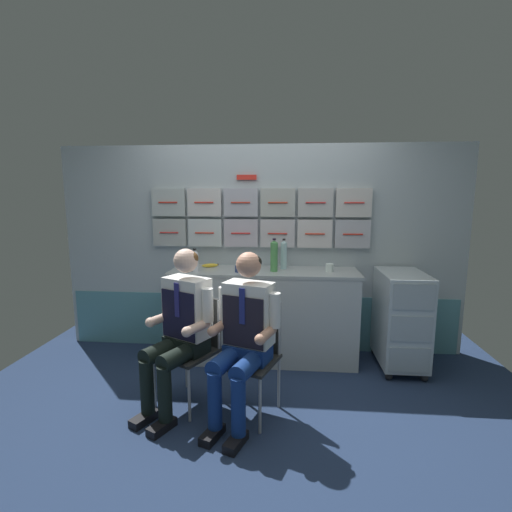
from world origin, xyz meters
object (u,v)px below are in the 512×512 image
object	(u,v)px
coffee_cup_spare	(330,267)
snack_banana	(210,265)
folding_chair_center	(253,345)
crew_member_center	(244,331)
water_bottle_clear	(195,261)
service_trolley	(401,317)
crew_member_left	(180,323)
folding_chair_left	(195,338)

from	to	relation	value
coffee_cup_spare	snack_banana	xyz separation A→B (m)	(-1.20, 0.10, -0.02)
folding_chair_center	crew_member_center	size ratio (longest dim) A/B	0.67
water_bottle_clear	service_trolley	bearing A→B (deg)	1.19
crew_member_center	coffee_cup_spare	world-z (taller)	crew_member_center
crew_member_center	coffee_cup_spare	bearing A→B (deg)	55.86
service_trolley	snack_banana	size ratio (longest dim) A/B	5.40
crew_member_left	water_bottle_clear	bearing A→B (deg)	95.66
crew_member_left	coffee_cup_spare	xyz separation A→B (m)	(1.21, 0.94, 0.27)
folding_chair_left	snack_banana	distance (m)	0.99
crew_member_left	folding_chair_center	bearing A→B (deg)	4.10
service_trolley	folding_chair_center	bearing A→B (deg)	-148.53
folding_chair_left	service_trolley	bearing A→B (deg)	21.43
crew_member_left	snack_banana	world-z (taller)	crew_member_left
water_bottle_clear	coffee_cup_spare	size ratio (longest dim) A/B	3.02
snack_banana	water_bottle_clear	bearing A→B (deg)	-112.95
crew_member_left	snack_banana	bearing A→B (deg)	89.11
snack_banana	folding_chair_center	bearing A→B (deg)	-61.70
folding_chair_center	water_bottle_clear	xyz separation A→B (m)	(-0.64, 0.77, 0.51)
folding_chair_left	folding_chair_center	bearing A→B (deg)	-12.07
crew_member_left	crew_member_center	xyz separation A→B (m)	(0.50, -0.11, -0.00)
water_bottle_clear	snack_banana	bearing A→B (deg)	67.05
folding_chair_center	crew_member_center	distance (m)	0.23
coffee_cup_spare	folding_chair_left	bearing A→B (deg)	-145.09
water_bottle_clear	snack_banana	size ratio (longest dim) A/B	1.32
folding_chair_center	coffee_cup_spare	size ratio (longest dim) A/B	11.14
folding_chair_left	crew_member_center	size ratio (longest dim) A/B	0.67
service_trolley	folding_chair_center	size ratio (longest dim) A/B	1.11
folding_chair_center	water_bottle_clear	world-z (taller)	water_bottle_clear
crew_member_center	snack_banana	bearing A→B (deg)	112.81
folding_chair_left	snack_banana	bearing A→B (deg)	93.67
crew_member_center	folding_chair_center	bearing A→B (deg)	70.28
service_trolley	water_bottle_clear	size ratio (longest dim) A/B	4.10
crew_member_center	folding_chair_left	bearing A→B (deg)	149.23
service_trolley	crew_member_left	world-z (taller)	crew_member_left
service_trolley	crew_member_center	xyz separation A→B (m)	(-1.38, -0.96, 0.18)
service_trolley	water_bottle_clear	world-z (taller)	water_bottle_clear
crew_member_left	coffee_cup_spare	world-z (taller)	crew_member_left
crew_member_center	snack_banana	distance (m)	1.27
crew_member_left	coffee_cup_spare	bearing A→B (deg)	37.71
crew_member_left	folding_chair_center	xyz separation A→B (m)	(0.55, 0.04, -0.17)
crew_member_left	crew_member_center	world-z (taller)	crew_member_left
water_bottle_clear	crew_member_left	bearing A→B (deg)	-84.34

